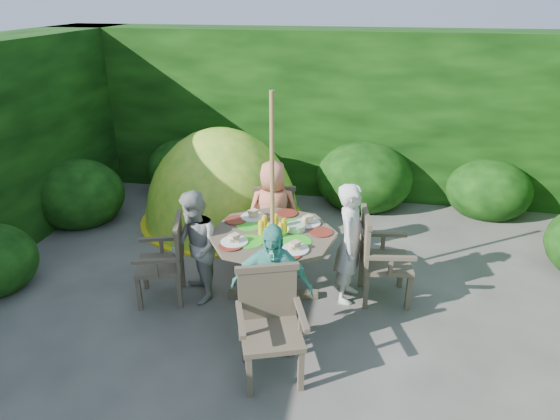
% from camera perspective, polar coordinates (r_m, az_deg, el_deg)
% --- Properties ---
extents(ground, '(60.00, 60.00, 0.00)m').
position_cam_1_polar(ground, '(4.95, 0.59, -13.82)').
color(ground, '#46443F').
rests_on(ground, ground).
extents(hedge_enclosure, '(9.00, 9.00, 2.50)m').
position_cam_1_polar(hedge_enclosure, '(5.53, 3.15, 5.09)').
color(hedge_enclosure, black).
rests_on(hedge_enclosure, ground).
extents(patio_table, '(1.56, 1.56, 0.92)m').
position_cam_1_polar(patio_table, '(5.11, -0.80, -3.84)').
color(patio_table, '#41382A').
rests_on(patio_table, ground).
extents(parasol_pole, '(0.05, 0.05, 2.20)m').
position_cam_1_polar(parasol_pole, '(4.92, -0.88, 0.81)').
color(parasol_pole, olive).
rests_on(parasol_pole, ground).
extents(garden_chair_right, '(0.58, 0.63, 0.94)m').
position_cam_1_polar(garden_chair_right, '(5.29, 11.18, -5.17)').
color(garden_chair_right, '#41382A').
rests_on(garden_chair_right, ground).
extents(garden_chair_left, '(0.59, 0.63, 0.87)m').
position_cam_1_polar(garden_chair_left, '(5.33, -12.83, -5.46)').
color(garden_chair_left, '#41382A').
rests_on(garden_chair_left, ground).
extents(garden_chair_back, '(0.61, 0.57, 0.86)m').
position_cam_1_polar(garden_chair_back, '(6.19, -0.70, -0.65)').
color(garden_chair_back, '#41382A').
rests_on(garden_chair_back, ground).
extents(garden_chair_front, '(0.68, 0.64, 0.91)m').
position_cam_1_polar(garden_chair_front, '(4.26, -1.15, -12.70)').
color(garden_chair_front, '#41382A').
rests_on(garden_chair_front, ground).
extents(child_right, '(0.38, 0.51, 1.30)m').
position_cam_1_polar(child_right, '(5.16, 8.08, -3.79)').
color(child_right, silver).
rests_on(child_right, ground).
extents(child_left, '(0.69, 0.73, 1.20)m').
position_cam_1_polar(child_left, '(5.20, -9.71, -4.27)').
color(child_left, '#A0A19B').
rests_on(child_left, ground).
extents(child_back, '(0.69, 0.53, 1.26)m').
position_cam_1_polar(child_back, '(5.84, -0.77, -0.34)').
color(child_back, '#DB7C5A').
rests_on(child_back, ground).
extents(child_front, '(0.75, 0.34, 1.25)m').
position_cam_1_polar(child_front, '(4.43, -0.95, -8.94)').
color(child_front, '#4AAE9C').
rests_on(child_front, ground).
extents(dome_tent, '(2.68, 2.68, 2.64)m').
position_cam_1_polar(dome_tent, '(7.23, -6.60, -1.04)').
color(dome_tent, '#5FB222').
rests_on(dome_tent, ground).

